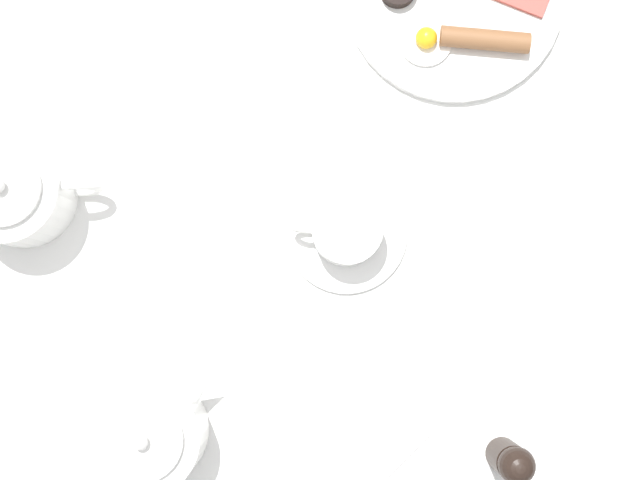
# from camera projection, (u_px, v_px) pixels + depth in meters

# --- Properties ---
(ground_plane) EXTENTS (8.00, 8.00, 0.00)m
(ground_plane) POSITION_uv_depth(u_px,v_px,m) (320.00, 268.00, 1.84)
(ground_plane) COLOR gray
(table) EXTENTS (1.09, 1.17, 0.75)m
(table) POSITION_uv_depth(u_px,v_px,m) (320.00, 245.00, 1.15)
(table) COLOR white
(table) RESTS_ON ground_plane
(teapot_near) EXTENTS (0.15, 0.16, 0.11)m
(teapot_near) POSITION_uv_depth(u_px,v_px,m) (15.00, 192.00, 1.05)
(teapot_near) COLOR white
(teapot_near) RESTS_ON table
(teapot_far) EXTENTS (0.21, 0.13, 0.11)m
(teapot_far) POSITION_uv_depth(u_px,v_px,m) (151.00, 438.00, 1.03)
(teapot_far) COLOR white
(teapot_far) RESTS_ON table
(teacup_with_saucer_left) EXTENTS (0.15, 0.15, 0.06)m
(teacup_with_saucer_left) POSITION_uv_depth(u_px,v_px,m) (346.00, 231.00, 1.06)
(teacup_with_saucer_left) COLOR white
(teacup_with_saucer_left) RESTS_ON table
(salt_grinder) EXTENTS (0.04, 0.04, 0.10)m
(salt_grinder) POSITION_uv_depth(u_px,v_px,m) (511.00, 461.00, 1.02)
(salt_grinder) COLOR black
(salt_grinder) RESTS_ON table
(spoon_for_tea) EXTENTS (0.15, 0.03, 0.00)m
(spoon_for_tea) POSITION_uv_depth(u_px,v_px,m) (406.00, 451.00, 1.07)
(spoon_for_tea) COLOR silver
(spoon_for_tea) RESTS_ON table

